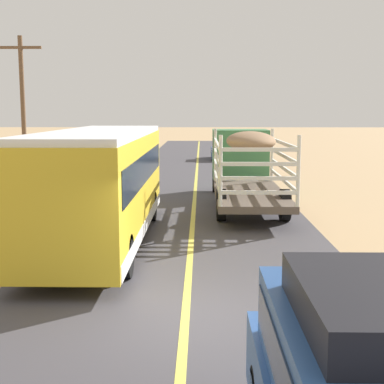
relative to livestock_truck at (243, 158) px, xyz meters
The scene contains 8 objects.
ground_plane 13.67m from the livestock_truck, 98.76° to the right, with size 240.00×240.00×0.00m, color tan.
road_surface 13.67m from the livestock_truck, 98.76° to the right, with size 8.00×120.00×0.02m, color #423F44.
road_centre_line 13.67m from the livestock_truck, 98.76° to the right, with size 0.16×117.60×0.00m, color #D8CC4C.
livestock_truck is the anchor object (origin of this frame).
bus 9.06m from the livestock_truck, 120.45° to the right, with size 2.54×10.00×3.21m.
car_far 19.80m from the livestock_truck, 90.30° to the left, with size 1.80×4.40×1.46m.
power_pole_mid 12.86m from the livestock_truck, 152.18° to the left, with size 2.20×0.24×7.63m.
boulder_near_shoulder 24.84m from the livestock_truck, 130.62° to the left, with size 1.50×1.46×0.96m, color gray.
Camera 1 is at (0.29, -9.55, 3.75)m, focal length 50.94 mm.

